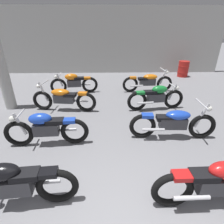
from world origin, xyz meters
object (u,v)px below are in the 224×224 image
at_px(motorcycle_left_row_2, 63,98).
at_px(motorcycle_left_row_1, 46,128).
at_px(motorcycle_right_row_1, 173,122).
at_px(motorcycle_right_row_0, 216,183).
at_px(motorcycle_right_row_3, 148,81).
at_px(motorcycle_left_row_3, 74,83).
at_px(motorcycle_right_row_2, 156,97).
at_px(support_pillar, 0,61).
at_px(oil_drum, 183,69).
at_px(motorcycle_left_row_0, 12,184).

bearing_deg(motorcycle_left_row_2, motorcycle_left_row_1, -89.54).
distance_m(motorcycle_left_row_1, motorcycle_right_row_1, 3.10).
height_order(motorcycle_right_row_0, motorcycle_right_row_3, motorcycle_right_row_3).
distance_m(motorcycle_left_row_3, motorcycle_right_row_0, 6.18).
bearing_deg(motorcycle_left_row_3, motorcycle_left_row_1, -90.68).
bearing_deg(motorcycle_right_row_2, motorcycle_right_row_1, -89.96).
relative_size(support_pillar, oil_drum, 3.76).
xyz_separation_m(motorcycle_right_row_0, motorcycle_right_row_3, (0.09, 5.49, -0.01)).
bearing_deg(support_pillar, motorcycle_left_row_3, 36.00).
height_order(motorcycle_right_row_1, motorcycle_right_row_2, motorcycle_right_row_1).
bearing_deg(motorcycle_right_row_2, motorcycle_left_row_3, 150.66).
bearing_deg(motorcycle_right_row_2, motorcycle_right_row_0, -89.78).
bearing_deg(motorcycle_left_row_1, motorcycle_right_row_1, 3.98).
height_order(motorcycle_right_row_2, motorcycle_right_row_3, motorcycle_right_row_3).
height_order(motorcycle_left_row_1, motorcycle_right_row_1, motorcycle_right_row_1).
distance_m(support_pillar, motorcycle_left_row_2, 2.27).
xyz_separation_m(motorcycle_left_row_0, oil_drum, (5.70, 7.94, -0.03)).
relative_size(motorcycle_left_row_0, motorcycle_right_row_2, 1.00).
xyz_separation_m(motorcycle_left_row_2, oil_drum, (5.71, 4.36, -0.03)).
height_order(motorcycle_right_row_0, motorcycle_right_row_1, motorcycle_right_row_1).
distance_m(support_pillar, motorcycle_left_row_1, 3.17).
distance_m(motorcycle_left_row_2, oil_drum, 7.19).
xyz_separation_m(motorcycle_left_row_0, motorcycle_left_row_1, (0.01, 1.64, 0.00)).
xyz_separation_m(motorcycle_right_row_2, oil_drum, (2.60, 4.34, -0.03)).
distance_m(support_pillar, motorcycle_left_row_3, 2.72).
relative_size(motorcycle_left_row_1, motorcycle_right_row_0, 1.00).
height_order(motorcycle_left_row_2, motorcycle_right_row_3, same).
distance_m(motorcycle_left_row_0, motorcycle_left_row_1, 1.64).
bearing_deg(motorcycle_left_row_2, motorcycle_right_row_3, 30.08).
bearing_deg(motorcycle_left_row_1, motorcycle_left_row_3, 89.32).
distance_m(motorcycle_right_row_0, oil_drum, 8.40).
bearing_deg(motorcycle_left_row_0, motorcycle_left_row_2, 90.15).
relative_size(motorcycle_right_row_2, motorcycle_right_row_3, 0.91).
relative_size(motorcycle_left_row_1, motorcycle_right_row_2, 1.00).
bearing_deg(motorcycle_right_row_1, motorcycle_right_row_0, -89.62).
bearing_deg(motorcycle_left_row_3, motorcycle_right_row_0, -60.28).
bearing_deg(oil_drum, motorcycle_right_row_2, -120.95).
height_order(motorcycle_left_row_3, motorcycle_right_row_0, same).
height_order(motorcycle_left_row_2, motorcycle_left_row_3, motorcycle_left_row_2).
bearing_deg(support_pillar, motorcycle_right_row_2, -2.99).
relative_size(motorcycle_left_row_3, motorcycle_right_row_1, 0.90).
bearing_deg(motorcycle_right_row_0, motorcycle_left_row_0, 179.05).
bearing_deg(support_pillar, motorcycle_right_row_1, -21.67).
bearing_deg(motorcycle_left_row_1, support_pillar, 131.32).
distance_m(motorcycle_left_row_0, motorcycle_left_row_2, 3.58).
distance_m(motorcycle_left_row_3, motorcycle_right_row_2, 3.50).
xyz_separation_m(motorcycle_left_row_1, oil_drum, (5.70, 6.30, -0.03)).
distance_m(support_pillar, motorcycle_left_row_0, 4.48).
distance_m(motorcycle_right_row_2, motorcycle_right_row_3, 1.84).
relative_size(support_pillar, motorcycle_right_row_0, 1.62).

